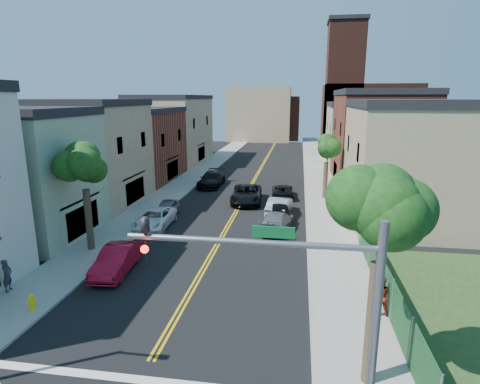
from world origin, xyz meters
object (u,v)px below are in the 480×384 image
at_px(black_car_left, 212,179).
at_px(dark_car_right_far, 283,191).
at_px(red_sedan, 117,260).
at_px(fire_hydrant, 32,301).
at_px(grey_car_right, 277,221).
at_px(pedestrian_left, 7,275).
at_px(pedestrian_right, 380,296).
at_px(black_car_right, 279,209).
at_px(grey_car_left, 167,209).
at_px(white_pickup, 155,219).
at_px(black_suv_lane, 247,194).
at_px(silver_car_right, 280,206).

distance_m(black_car_left, dark_car_right_far, 8.96).
xyz_separation_m(red_sedan, fire_hydrant, (-1.93, -4.70, -0.19)).
bearing_deg(dark_car_right_far, fire_hydrant, 62.51).
bearing_deg(grey_car_right, pedestrian_left, 50.61).
bearing_deg(pedestrian_right, black_car_right, -72.35).
xyz_separation_m(black_car_left, dark_car_right_far, (8.12, -3.76, -0.19)).
bearing_deg(pedestrian_left, grey_car_right, -56.12).
distance_m(red_sedan, pedestrian_right, 14.13).
xyz_separation_m(black_car_right, fire_hydrant, (-10.50, -16.49, -0.19)).
height_order(black_car_right, pedestrian_right, pedestrian_right).
height_order(grey_car_right, pedestrian_right, pedestrian_right).
bearing_deg(grey_car_left, black_car_left, 79.07).
bearing_deg(fire_hydrant, black_car_left, 85.04).
bearing_deg(dark_car_right_far, black_car_left, -28.36).
relative_size(red_sedan, black_car_left, 0.81).
height_order(black_car_left, dark_car_right_far, black_car_left).
bearing_deg(white_pickup, grey_car_right, 3.21).
distance_m(black_car_right, black_suv_lane, 5.57).
height_order(grey_car_left, grey_car_right, grey_car_right).
distance_m(black_car_right, pedestrian_right, 15.43).
relative_size(grey_car_left, fire_hydrant, 4.98).
bearing_deg(pedestrian_right, fire_hydrant, 4.80).
bearing_deg(red_sedan, grey_car_left, 89.99).
xyz_separation_m(pedestrian_left, fire_hydrant, (2.40, -1.50, -0.43)).
bearing_deg(silver_car_right, grey_car_left, 18.23).
distance_m(grey_car_right, black_car_right, 3.12).
height_order(grey_car_left, black_car_left, black_car_left).
bearing_deg(black_car_left, pedestrian_left, -99.02).
bearing_deg(white_pickup, grey_car_left, 88.68).
relative_size(red_sedan, dark_car_right_far, 1.00).
height_order(red_sedan, black_car_left, black_car_left).
relative_size(black_car_right, black_suv_lane, 0.75).
distance_m(black_car_right, dark_car_right_far, 7.11).
bearing_deg(pedestrian_left, silver_car_right, -47.82).
bearing_deg(white_pickup, black_car_right, 21.18).
bearing_deg(red_sedan, fire_hydrant, -116.26).
xyz_separation_m(red_sedan, white_pickup, (-0.73, 7.94, -0.05)).
bearing_deg(pedestrian_left, black_suv_lane, -34.98).
bearing_deg(grey_car_right, red_sedan, 53.36).
height_order(red_sedan, grey_car_left, red_sedan).
height_order(silver_car_right, pedestrian_right, pedestrian_right).
height_order(black_car_right, silver_car_right, silver_car_right).
relative_size(grey_car_left, grey_car_right, 0.81).
relative_size(pedestrian_left, pedestrian_right, 0.91).
bearing_deg(grey_car_left, white_pickup, -95.25).
distance_m(grey_car_right, dark_car_right_far, 10.22).
relative_size(red_sedan, black_car_right, 1.03).
xyz_separation_m(red_sedan, grey_car_left, (-0.73, 10.83, -0.07)).
bearing_deg(fire_hydrant, grey_car_left, 85.58).
xyz_separation_m(white_pickup, silver_car_right, (9.30, 4.75, 0.08)).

